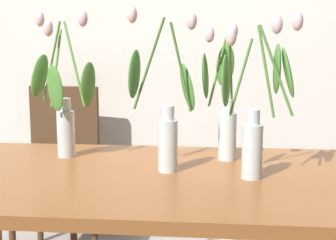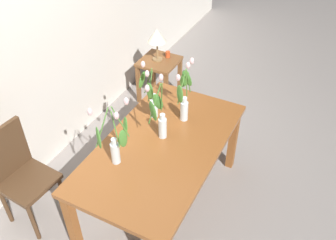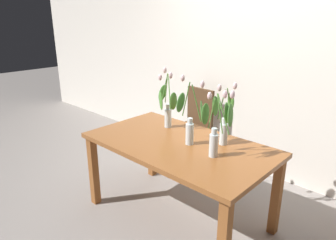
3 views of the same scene
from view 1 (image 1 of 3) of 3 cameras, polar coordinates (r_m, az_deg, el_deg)
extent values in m
cube|color=silver|center=(3.02, 0.79, 12.10)|extent=(9.00, 0.10, 2.70)
cube|color=brown|center=(1.75, -3.03, -6.68)|extent=(1.60, 0.90, 0.04)
cylinder|color=silver|center=(2.00, -11.45, -1.56)|extent=(0.07, 0.07, 0.18)
cylinder|color=silver|center=(1.98, -11.55, 1.71)|extent=(0.04, 0.04, 0.05)
cylinder|color=silver|center=(2.01, -11.42, -2.40)|extent=(0.06, 0.06, 0.11)
cylinder|color=#56933D|center=(2.03, -12.99, 6.39)|extent=(0.11, 0.08, 0.31)
ellipsoid|color=silver|center=(2.08, -14.25, 11.00)|extent=(0.04, 0.04, 0.06)
ellipsoid|color=#4C8E38|center=(2.05, -14.27, 4.90)|extent=(0.09, 0.10, 0.18)
cylinder|color=#56933D|center=(1.94, -12.52, 5.72)|extent=(0.04, 0.07, 0.29)
ellipsoid|color=silver|center=(1.91, -13.37, 10.06)|extent=(0.04, 0.04, 0.06)
ellipsoid|color=#4C8E38|center=(1.89, -12.62, 3.51)|extent=(0.09, 0.05, 0.18)
cylinder|color=#56933D|center=(1.92, -10.53, 6.26)|extent=(0.10, 0.07, 0.31)
ellipsoid|color=silver|center=(1.87, -9.60, 11.25)|extent=(0.04, 0.04, 0.06)
ellipsoid|color=#4C8E38|center=(1.91, -9.03, 3.97)|extent=(0.07, 0.08, 0.17)
cylinder|color=silver|center=(1.75, -0.01, -2.95)|extent=(0.07, 0.07, 0.18)
cylinder|color=silver|center=(1.72, -0.01, 0.79)|extent=(0.04, 0.04, 0.05)
cylinder|color=silver|center=(1.75, -0.01, -3.91)|extent=(0.06, 0.06, 0.11)
cylinder|color=#478433|center=(1.73, 1.47, 5.91)|extent=(0.08, 0.05, 0.31)
ellipsoid|color=silver|center=(1.75, 2.69, 11.11)|extent=(0.04, 0.04, 0.06)
ellipsoid|color=#427F33|center=(1.78, 2.19, 3.78)|extent=(0.09, 0.10, 0.18)
cylinder|color=#478433|center=(1.74, -2.18, 6.30)|extent=(0.12, 0.06, 0.32)
ellipsoid|color=silver|center=(1.78, -4.08, 11.80)|extent=(0.04, 0.04, 0.06)
ellipsoid|color=#427F33|center=(1.74, -3.82, 5.23)|extent=(0.05, 0.11, 0.18)
cylinder|color=silver|center=(1.93, 6.71, -1.86)|extent=(0.07, 0.07, 0.18)
cylinder|color=silver|center=(1.91, 6.78, 1.53)|extent=(0.04, 0.04, 0.05)
cylinder|color=silver|center=(1.93, 6.70, -2.73)|extent=(0.06, 0.06, 0.11)
cylinder|color=#56933D|center=(1.90, 5.62, 5.50)|extent=(0.07, 0.02, 0.27)
ellipsoid|color=silver|center=(1.90, 4.72, 9.61)|extent=(0.04, 0.04, 0.06)
ellipsoid|color=#4C8E38|center=(1.88, 4.23, 4.99)|extent=(0.04, 0.08, 0.17)
cylinder|color=#56933D|center=(1.95, 7.10, 5.78)|extent=(0.02, 0.10, 0.28)
ellipsoid|color=silver|center=(1.99, 7.39, 9.97)|extent=(0.04, 0.04, 0.06)
ellipsoid|color=#4C8E38|center=(1.99, 6.48, 6.13)|extent=(0.09, 0.06, 0.18)
cylinder|color=silver|center=(1.68, 9.48, -3.54)|extent=(0.07, 0.07, 0.18)
cylinder|color=silver|center=(1.66, 9.59, 0.33)|extent=(0.04, 0.04, 0.05)
cylinder|color=silver|center=(1.69, 9.46, -4.53)|extent=(0.06, 0.06, 0.11)
cylinder|color=#56933D|center=(1.65, 11.03, 5.33)|extent=(0.07, 0.02, 0.30)
ellipsoid|color=silver|center=(1.66, 12.21, 10.51)|extent=(0.04, 0.04, 0.06)
ellipsoid|color=#4C8E38|center=(1.69, 12.20, 5.66)|extent=(0.03, 0.11, 0.18)
cylinder|color=#56933D|center=(1.66, 8.21, 4.73)|extent=(0.07, 0.03, 0.26)
ellipsoid|color=silver|center=(1.67, 7.12, 9.28)|extent=(0.04, 0.04, 0.06)
ellipsoid|color=#4C8E38|center=(1.65, 6.54, 4.42)|extent=(0.04, 0.08, 0.17)
cylinder|color=#56933D|center=(1.65, 12.13, 5.46)|extent=(0.12, 0.01, 0.29)
ellipsoid|color=silver|center=(1.66, 14.41, 10.75)|extent=(0.04, 0.04, 0.06)
ellipsoid|color=#4C8E38|center=(1.69, 13.37, 5.26)|extent=(0.05, 0.11, 0.18)
cube|color=#4C331E|center=(2.83, -12.77, -6.35)|extent=(0.43, 0.43, 0.04)
cylinder|color=#4C331E|center=(2.69, -10.59, -12.36)|extent=(0.04, 0.04, 0.43)
cylinder|color=#4C331E|center=(2.82, -17.20, -11.57)|extent=(0.04, 0.04, 0.43)
cylinder|color=#4C331E|center=(2.99, -8.28, -10.06)|extent=(0.04, 0.04, 0.43)
cylinder|color=#4C331E|center=(3.11, -14.32, -9.49)|extent=(0.04, 0.04, 0.43)
cube|color=#4C331E|center=(2.94, -11.59, -0.73)|extent=(0.40, 0.07, 0.46)
camera|label=2|loc=(2.73, -74.19, 37.43)|focal=39.07mm
camera|label=3|loc=(1.46, 106.36, 20.82)|focal=32.83mm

